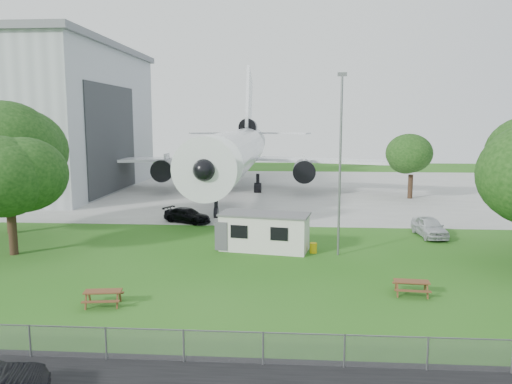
# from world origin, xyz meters

# --- Properties ---
(ground) EXTENTS (160.00, 160.00, 0.00)m
(ground) POSITION_xyz_m (0.00, 0.00, 0.00)
(ground) COLOR #3D7627
(concrete_apron) EXTENTS (120.00, 46.00, 0.03)m
(concrete_apron) POSITION_xyz_m (0.00, 38.00, 0.01)
(concrete_apron) COLOR #B7B7B2
(concrete_apron) RESTS_ON ground
(airliner) EXTENTS (46.36, 47.73, 17.69)m
(airliner) POSITION_xyz_m (-2.00, 35.86, 5.27)
(airliner) COLOR white
(airliner) RESTS_ON ground
(site_cabin) EXTENTS (6.94, 3.76, 2.62)m
(site_cabin) POSITION_xyz_m (3.17, 7.19, 1.31)
(site_cabin) COLOR silver
(site_cabin) RESTS_ON ground
(picnic_west) EXTENTS (2.01, 1.76, 0.76)m
(picnic_west) POSITION_xyz_m (-4.22, -4.02, 0.00)
(picnic_west) COLOR brown
(picnic_west) RESTS_ON ground
(picnic_east) EXTENTS (1.91, 1.64, 0.76)m
(picnic_east) POSITION_xyz_m (11.32, -1.41, 0.00)
(picnic_east) COLOR brown
(picnic_east) RESTS_ON ground
(fence) EXTENTS (58.00, 0.04, 1.30)m
(fence) POSITION_xyz_m (0.00, -9.50, 0.00)
(fence) COLOR gray
(fence) RESTS_ON ground
(lamp_mast) EXTENTS (0.16, 0.16, 12.00)m
(lamp_mast) POSITION_xyz_m (8.20, 6.20, 6.00)
(lamp_mast) COLOR slate
(lamp_mast) RESTS_ON ground
(tree_west_big) EXTENTS (9.31, 9.31, 11.52)m
(tree_west_big) POSITION_xyz_m (-17.62, 10.98, 6.85)
(tree_west_big) COLOR #382619
(tree_west_big) RESTS_ON ground
(tree_west_small) EXTENTS (6.88, 6.88, 9.09)m
(tree_west_small) POSITION_xyz_m (-13.82, 4.76, 5.64)
(tree_west_small) COLOR #382619
(tree_west_small) RESTS_ON ground
(tree_far_apron) EXTENTS (5.30, 5.30, 7.46)m
(tree_far_apron) POSITION_xyz_m (18.79, 31.42, 4.79)
(tree_far_apron) COLOR #382619
(tree_far_apron) RESTS_ON ground
(car_ne_hatch) EXTENTS (2.20, 4.64, 1.53)m
(car_ne_hatch) POSITION_xyz_m (15.83, 12.07, 0.77)
(car_ne_hatch) COLOR silver
(car_ne_hatch) RESTS_ON ground
(car_apron_van) EXTENTS (4.80, 3.50, 1.29)m
(car_apron_van) POSITION_xyz_m (-4.24, 16.10, 0.65)
(car_apron_van) COLOR black
(car_apron_van) RESTS_ON ground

